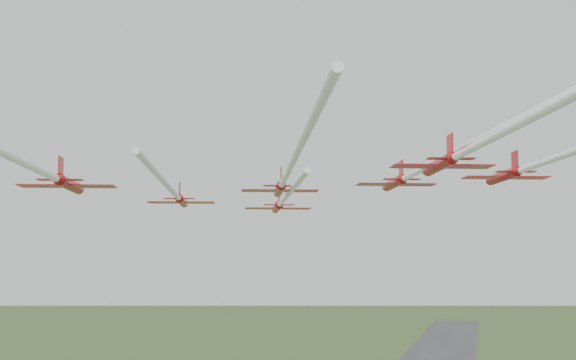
% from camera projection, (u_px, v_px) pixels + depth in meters
% --- Properties ---
extents(jet_lead, '(17.14, 44.91, 2.61)m').
position_uv_depth(jet_lead, '(282.00, 201.00, 97.39)').
color(jet_lead, '#AA0E13').
extents(jet_row2_left, '(16.12, 45.06, 2.35)m').
position_uv_depth(jet_row2_left, '(174.00, 193.00, 84.86)').
color(jet_row2_left, '#AA0E13').
extents(jet_row2_right, '(23.05, 62.65, 2.71)m').
position_uv_depth(jet_row2_right, '(432.00, 164.00, 76.13)').
color(jet_row2_right, '#AA0E13').
extents(jet_row3_left, '(20.04, 56.30, 2.93)m').
position_uv_depth(jet_row3_left, '(36.00, 168.00, 69.55)').
color(jet_row3_left, '#AA0E13').
extents(jet_row3_mid, '(19.17, 54.87, 2.40)m').
position_uv_depth(jet_row3_mid, '(287.00, 173.00, 69.48)').
color(jet_row3_mid, '#AA0E13').
extents(jet_row3_right, '(16.03, 43.44, 2.55)m').
position_uv_depth(jet_row3_right, '(538.00, 164.00, 71.85)').
color(jet_row3_right, '#AA0E13').
extents(jet_row4_right, '(18.39, 51.10, 2.56)m').
position_uv_depth(jet_row4_right, '(484.00, 142.00, 55.82)').
color(jet_row4_right, '#AA0E13').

